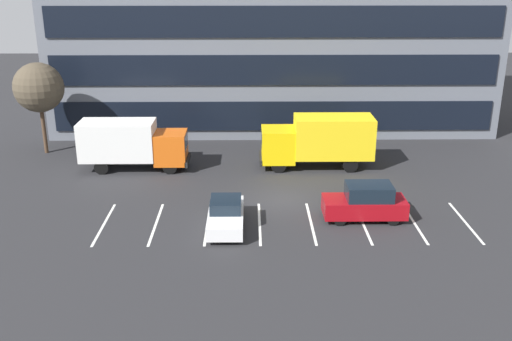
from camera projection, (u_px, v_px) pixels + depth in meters
The scene contains 7 objects.
ground_plane at pixel (282, 200), 34.61m from camera, with size 120.00×120.00×0.00m, color #262628.
lot_markings at pixel (285, 223), 31.47m from camera, with size 19.74×5.40×0.01m.
box_truck_yellow_all at pixel (319, 139), 39.47m from camera, with size 7.67×2.54×3.56m.
box_truck_orange at pixel (132, 143), 39.13m from camera, with size 7.23×2.39×3.35m.
suv_maroon at pixel (365, 202), 31.68m from camera, with size 4.48×1.90×2.02m.
sedan_white at pixel (226, 215), 30.71m from camera, with size 1.84×4.40×1.57m.
bare_tree at pixel (39, 88), 41.57m from camera, with size 3.56×3.56×6.67m.
Camera 1 is at (-1.94, -31.99, 13.27)m, focal length 40.82 mm.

